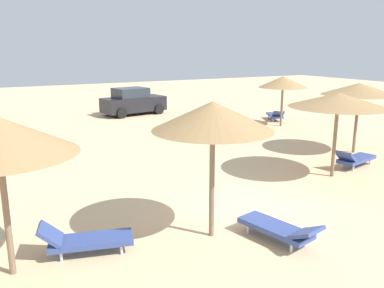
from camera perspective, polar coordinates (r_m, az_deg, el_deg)
name	(u,v)px	position (r m, az deg, el deg)	size (l,w,h in m)	color
ground_plane	(247,212)	(10.83, 7.75, -9.47)	(80.00, 80.00, 0.00)	#DBBA8C
parasol_1	(283,82)	(22.41, 12.76, 8.56)	(2.64, 2.64, 2.71)	#75604C
parasol_2	(359,89)	(17.44, 22.62, 7.18)	(2.94, 2.94, 2.84)	#75604C
parasol_3	(213,116)	(8.64, 2.95, 3.93)	(2.66, 2.66, 3.10)	#75604C
parasol_5	(338,100)	(13.80, 20.00, 5.84)	(3.15, 3.15, 2.80)	#75604C
lounger_1	(275,115)	(24.38, 11.70, 4.04)	(1.40, 1.99, 0.69)	#33478C
lounger_2	(355,159)	(15.60, 22.05, -1.93)	(1.98, 1.00, 0.72)	#33478C
lounger_3	(280,229)	(9.28, 12.39, -11.64)	(1.04, 2.01, 0.61)	#33478C
lounger_4	(84,240)	(8.87, -15.01, -12.95)	(1.99, 1.11, 0.73)	#33478C
parked_car	(133,102)	(26.18, -8.36, 5.94)	(4.22, 2.47, 1.72)	black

